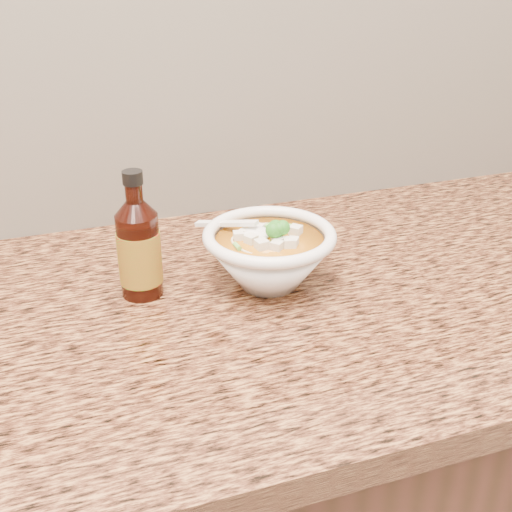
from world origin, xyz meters
name	(u,v)px	position (x,y,z in m)	size (l,w,h in m)	color
counter_slab	(86,336)	(0.00, 1.68, 0.88)	(4.00, 0.68, 0.04)	#A26D3B
soup_bowl	(269,256)	(0.27, 1.69, 0.94)	(0.19, 0.19, 0.11)	white
hot_sauce_bottle	(139,250)	(0.09, 1.73, 0.97)	(0.07, 0.07, 0.18)	black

